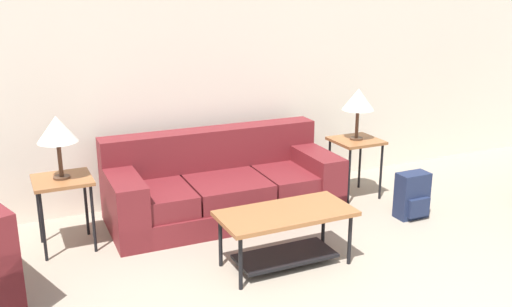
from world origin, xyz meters
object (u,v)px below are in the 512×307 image
Objects in this scene: side_table_right at (356,146)px; couch at (222,187)px; side_table_left at (63,187)px; table_lamp_right at (358,100)px; backpack at (412,196)px; table_lamp_left at (57,130)px; coffee_table at (286,226)px.

couch is at bearing 176.13° from side_table_right.
couch is 3.53× the size of side_table_left.
side_table_right is at bearing -90.00° from table_lamp_right.
backpack is at bearing -26.54° from couch.
side_table_right is at bearing -0.00° from table_lamp_left.
table_lamp_right is at bearing -3.87° from couch.
side_table_right is (1.49, -0.10, 0.27)m from couch.
coffee_table is at bearing -86.36° from couch.
backpack is (0.18, -0.73, -0.34)m from side_table_right.
couch reaches higher than side_table_right.
table_lamp_left is 1.00× the size of table_lamp_right.
couch reaches higher than coffee_table.
coffee_table is 2.04m from table_lamp_left.
table_lamp_right is (0.00, 0.00, 0.50)m from side_table_right.
table_lamp_right reaches higher than side_table_right.
couch is 2.06× the size of coffee_table.
couch is 1.87m from backpack.
side_table_right is at bearing 37.72° from coffee_table.
backpack is at bearing -13.06° from table_lamp_left.
table_lamp_left is (-1.49, -0.10, 0.76)m from couch.
table_lamp_left is at bearing 90.00° from side_table_left.
table_lamp_left is 2.98m from table_lamp_right.
side_table_right is at bearing 0.00° from side_table_left.
coffee_table is at bearing -34.90° from table_lamp_left.
side_table_left is at bearing -90.00° from table_lamp_left.
table_lamp_right is at bearing 0.00° from side_table_left.
table_lamp_right reaches higher than couch.
table_lamp_right is (2.98, 0.00, 0.00)m from table_lamp_left.
table_lamp_right is (1.49, -0.10, 0.76)m from couch.
backpack is (3.16, -0.73, -0.34)m from side_table_left.
coffee_table is at bearing -142.28° from side_table_right.
side_table_left is (-1.49, -0.10, 0.27)m from couch.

